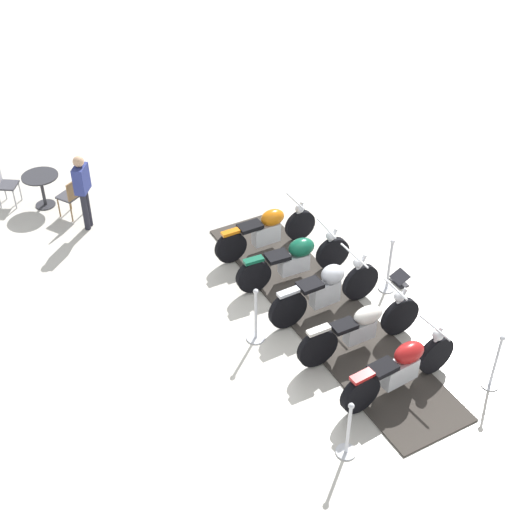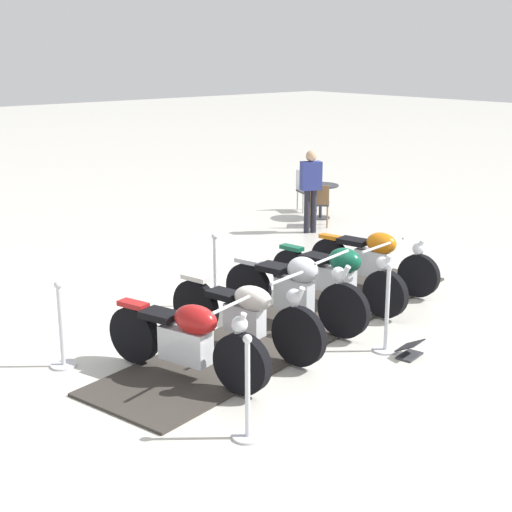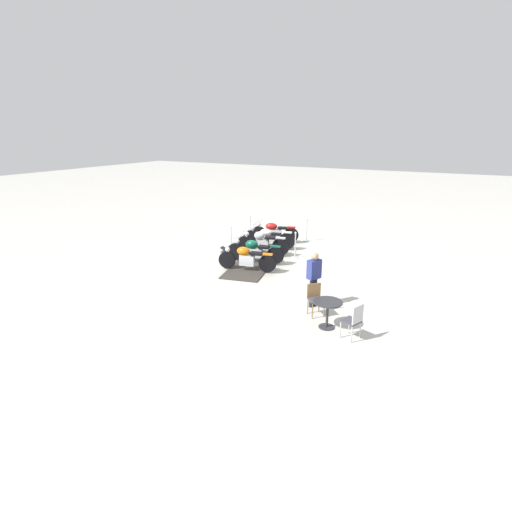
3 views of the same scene
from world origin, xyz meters
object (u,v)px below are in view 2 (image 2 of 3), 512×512
stanchion_left_mid (215,283)px  bystander_person (311,184)px  motorcycle_chrome (296,289)px  stanchion_left_front (62,338)px  motorcycle_forest (339,274)px  stanchion_right_mid (387,321)px  info_placard (410,351)px  cafe_table (321,193)px  cafe_chair_near_table (306,188)px  motorcycle_maroon (188,339)px  motorcycle_cream (247,313)px  cafe_chair_across_table (319,202)px  stanchion_right_front (248,403)px  motorcycle_copper (375,258)px

stanchion_left_mid → bystander_person: (4.18, 2.31, 0.64)m
motorcycle_chrome → bystander_person: bearing=121.1°
stanchion_left_front → stanchion_left_mid: size_ratio=0.96×
motorcycle_forest → stanchion_left_mid: stanchion_left_mid is taller
stanchion_right_mid → info_placard: (0.09, -0.30, -0.32)m
cafe_table → bystander_person: (-1.10, -0.80, 0.43)m
stanchion_left_mid → stanchion_right_mid: size_ratio=0.96×
stanchion_left_mid → cafe_chair_near_table: (5.59, 3.87, 0.19)m
motorcycle_maroon → motorcycle_cream: (1.02, 0.21, 0.01)m
stanchion_left_front → stanchion_right_mid: (3.21, -2.15, 0.04)m
motorcycle_cream → motorcycle_forest: size_ratio=1.01×
info_placard → motorcycle_maroon: bearing=-38.0°
motorcycle_forest → stanchion_left_mid: bearing=-139.7°
stanchion_left_mid → motorcycle_forest: bearing=-42.0°
motorcycle_forest → bystander_person: (2.88, 3.49, 0.49)m
motorcycle_cream → cafe_chair_across_table: 6.83m
motorcycle_forest → cafe_table: size_ratio=3.00×
stanchion_left_mid → cafe_chair_across_table: (4.68, 2.55, 0.18)m
motorcycle_cream → info_placard: size_ratio=6.03×
motorcycle_cream → motorcycle_chrome: bearing=91.3°
stanchion_right_mid → motorcycle_chrome: bearing=101.5°
cafe_chair_near_table → cafe_table: bearing=0.0°
stanchion_right_front → motorcycle_forest: bearing=31.0°
motorcycle_chrome → stanchion_right_front: bearing=-64.5°
stanchion_right_front → motorcycle_copper: bearing=27.0°
stanchion_right_front → cafe_chair_near_table: stanchion_right_front is taller
stanchion_right_mid → bystander_person: bearing=54.0°
stanchion_left_front → cafe_chair_across_table: size_ratio=1.17×
stanchion_left_mid → stanchion_right_mid: 2.75m
info_placard → cafe_table: bearing=-138.8°
motorcycle_chrome → cafe_table: 6.72m
motorcycle_forest → stanchion_right_mid: (-0.76, -1.51, -0.10)m
stanchion_left_front → stanchion_right_front: size_ratio=0.98×
stanchion_left_mid → stanchion_right_front: size_ratio=1.02×
motorcycle_chrome → cafe_chair_near_table: size_ratio=2.37×
motorcycle_copper → cafe_chair_across_table: size_ratio=2.44×
stanchion_right_mid → info_placard: bearing=-74.0°
motorcycle_copper → cafe_chair_across_table: bearing=134.7°
info_placard → motorcycle_cream: bearing=-57.0°
motorcycle_chrome → bystander_person: bystander_person is taller
stanchion_right_mid → info_placard: 0.45m
stanchion_right_front → stanchion_left_mid: bearing=56.8°
motorcycle_cream → stanchion_left_front: 2.19m
stanchion_left_front → cafe_chair_across_table: bearing=22.9°
motorcycle_chrome → cafe_chair_near_table: (5.31, 5.25, -0.00)m
motorcycle_maroon → cafe_chair_near_table: size_ratio=2.32×
motorcycle_forest → stanchion_right_front: (-3.42, -2.05, -0.13)m
stanchion_right_front → bystander_person: size_ratio=0.64×
motorcycle_forest → stanchion_left_front: 4.02m
motorcycle_maroon → stanchion_right_front: 1.48m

